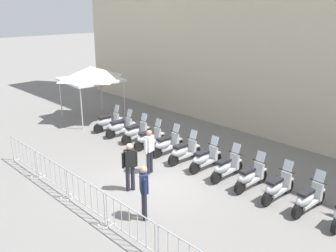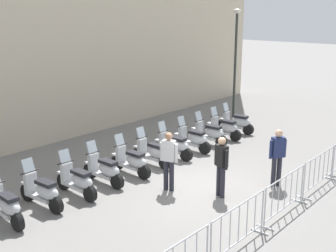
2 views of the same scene
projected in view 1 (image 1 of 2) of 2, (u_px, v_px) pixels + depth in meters
ground_plane at (146, 186)px, 13.61m from camera, size 120.00×120.00×0.00m
motorcycle_0 at (108, 122)px, 19.15m from camera, size 0.56×1.72×1.24m
motorcycle_1 at (120, 127)px, 18.39m from camera, size 0.56×1.72×1.24m
motorcycle_2 at (135, 132)px, 17.70m from camera, size 0.60×1.72×1.24m
motorcycle_3 at (149, 138)px, 16.90m from camera, size 0.56×1.72×1.24m
motorcycle_4 at (167, 144)px, 16.22m from camera, size 0.56×1.73×1.24m
motorcycle_5 at (183, 152)px, 15.44m from camera, size 0.56×1.73×1.24m
motorcycle_6 at (204, 159)px, 14.75m from camera, size 0.56×1.73×1.24m
motorcycle_7 at (226, 167)px, 13.99m from camera, size 0.56×1.73×1.24m
motorcycle_8 at (250, 177)px, 13.24m from camera, size 0.56×1.73×1.24m
motorcycle_9 at (277, 187)px, 12.50m from camera, size 0.56×1.73×1.24m
motorcycle_10 at (308, 199)px, 11.78m from camera, size 0.56×1.72×1.24m
barrier_segment_0 at (24, 156)px, 14.87m from camera, size 2.12×0.62×1.07m
barrier_segment_1 at (51, 173)px, 13.35m from camera, size 2.12×0.62×1.07m
barrier_segment_2 at (85, 196)px, 11.83m from camera, size 2.12×0.62×1.07m
barrier_segment_3 at (129, 225)px, 10.31m from camera, size 2.12×0.62×1.07m
officer_near_row_end at (149, 149)px, 14.29m from camera, size 0.34×0.52×1.73m
officer_mid_plaza at (144, 189)px, 11.26m from camera, size 0.50×0.36×1.73m
officer_by_barriers at (130, 164)px, 12.98m from camera, size 0.31×0.53×1.73m
canopy_tent at (91, 74)px, 20.40m from camera, size 2.81×2.81×2.91m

